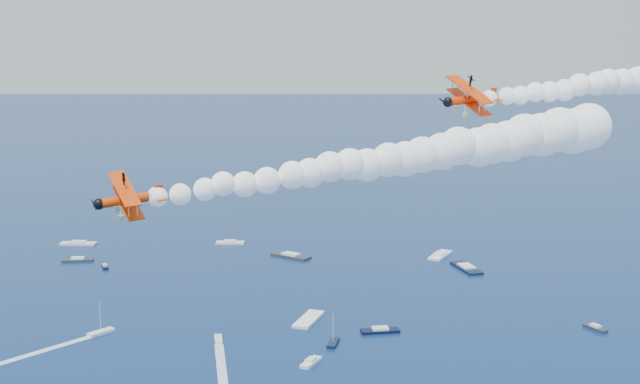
{
  "coord_description": "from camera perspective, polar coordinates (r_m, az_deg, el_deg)",
  "views": [
    {
      "loc": [
        13.32,
        -81.04,
        69.17
      ],
      "look_at": [
        3.4,
        19.94,
        50.13
      ],
      "focal_mm": 47.05,
      "sensor_mm": 36.0,
      "label": 1
    }
  ],
  "objects": [
    {
      "name": "biplane_trail",
      "position": [
        92.84,
        -12.78,
        -0.5
      ],
      "size": [
        11.31,
        12.31,
        7.91
      ],
      "primitive_type": null,
      "rotation": [
        -0.29,
        0.07,
        3.66
      ],
      "color": "#E33604"
    },
    {
      "name": "biplane_lead",
      "position": [
        116.24,
        10.24,
        6.22
      ],
      "size": [
        12.32,
        13.47,
        9.1
      ],
      "primitive_type": null,
      "rotation": [
        -0.36,
        0.07,
        3.64
      ],
      "color": "red"
    },
    {
      "name": "smoke_trail_trail",
      "position": [
        103.85,
        5.24,
        2.3
      ],
      "size": [
        68.56,
        60.36,
        11.48
      ],
      "primitive_type": null,
      "rotation": [
        0.0,
        0.0,
        3.66
      ],
      "color": "white"
    },
    {
      "name": "spectator_boats",
      "position": [
        216.93,
        1.61,
        -7.87
      ],
      "size": [
        215.98,
        164.49,
        0.7
      ],
      "color": "white",
      "rests_on": "ground"
    }
  ]
}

